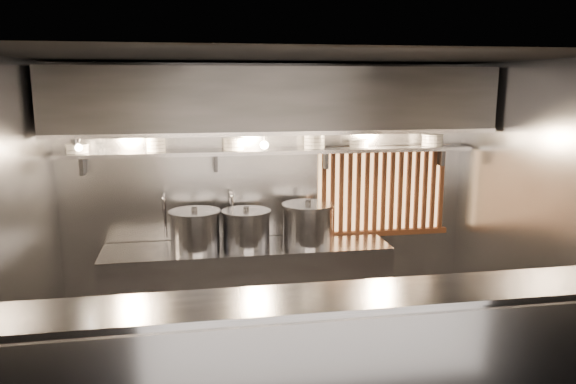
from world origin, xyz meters
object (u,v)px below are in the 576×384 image
object	(u,v)px
stock_pot_mid	(246,228)
stock_pot_right	(308,224)
stock_pot_left	(195,230)
heat_lamp	(76,141)
pendant_bulb	(264,145)

from	to	relation	value
stock_pot_mid	stock_pot_right	xyz separation A→B (m)	(0.66, -0.03, 0.02)
stock_pot_mid	stock_pot_left	bearing A→B (deg)	-177.08
stock_pot_mid	stock_pot_right	bearing A→B (deg)	-2.27
stock_pot_mid	heat_lamp	bearing A→B (deg)	-169.35
pendant_bulb	stock_pot_mid	xyz separation A→B (m)	(-0.20, -0.05, -0.87)
pendant_bulb	stock_pot_right	xyz separation A→B (m)	(0.45, -0.08, -0.84)
pendant_bulb	stock_pot_right	world-z (taller)	pendant_bulb
heat_lamp	stock_pot_left	xyz separation A→B (m)	(1.06, 0.27, -0.96)
pendant_bulb	stock_pot_left	size ratio (longest dim) A/B	0.33
heat_lamp	stock_pot_left	world-z (taller)	heat_lamp
pendant_bulb	stock_pot_mid	distance (m)	0.89
pendant_bulb	stock_pot_left	world-z (taller)	pendant_bulb
stock_pot_left	stock_pot_mid	bearing A→B (deg)	2.92
heat_lamp	stock_pot_left	distance (m)	1.46
pendant_bulb	stock_pot_right	distance (m)	0.96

